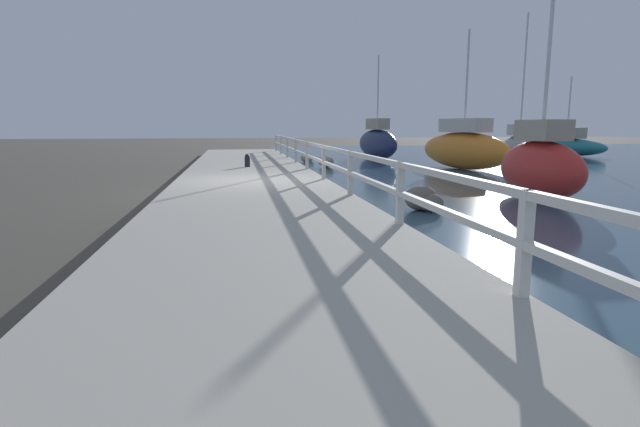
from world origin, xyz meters
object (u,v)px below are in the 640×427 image
sailboat_orange (464,148)px  sailboat_navy (377,142)px  sailboat_red (540,165)px  mooring_bollard (247,160)px  sailboat_teal (566,145)px  sailboat_gray (519,146)px

sailboat_orange → sailboat_navy: sailboat_orange is taller
sailboat_orange → sailboat_red: size_ratio=0.79×
mooring_bollard → sailboat_teal: bearing=25.1°
sailboat_gray → sailboat_red: bearing=-101.0°
sailboat_orange → sailboat_navy: 6.93m
sailboat_orange → sailboat_red: bearing=-114.9°
sailboat_orange → sailboat_gray: (4.70, 3.70, -0.10)m
mooring_bollard → sailboat_orange: size_ratio=0.08×
sailboat_gray → sailboat_red: sailboat_red is taller
mooring_bollard → sailboat_gray: (13.47, 4.91, 0.22)m
sailboat_orange → sailboat_gray: size_ratio=0.79×
mooring_bollard → sailboat_navy: bearing=48.3°
sailboat_red → sailboat_orange: bearing=75.5°
sailboat_orange → sailboat_navy: size_ratio=1.02×
sailboat_orange → sailboat_red: (-1.97, -8.27, -0.04)m
sailboat_navy → mooring_bollard: bearing=-135.2°
sailboat_navy → sailboat_teal: bearing=1.0°
sailboat_teal → sailboat_orange: bearing=-161.1°
sailboat_gray → mooring_bollard: bearing=-141.8°
sailboat_orange → sailboat_teal: sailboat_orange is taller
sailboat_navy → sailboat_orange: bearing=-79.1°
sailboat_navy → sailboat_gray: size_ratio=0.77×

